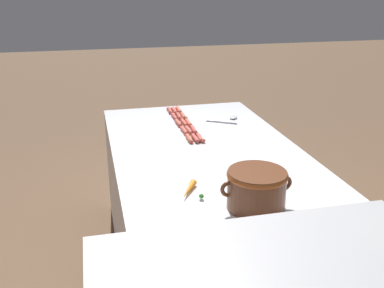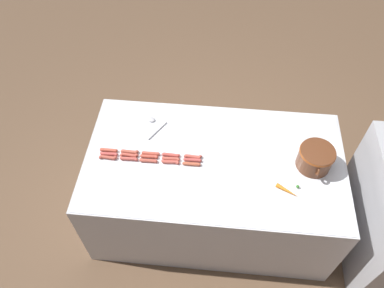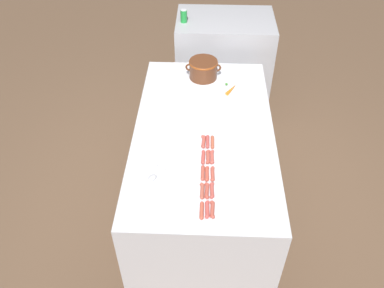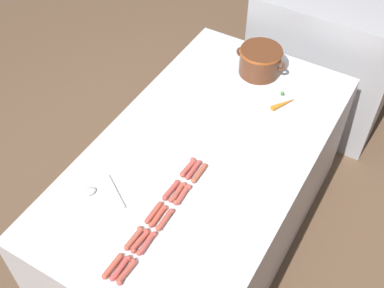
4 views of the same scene
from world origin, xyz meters
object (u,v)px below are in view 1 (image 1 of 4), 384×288
object	(u,v)px
bean_pot	(257,187)
hot_dog_6	(179,116)
hot_dog_12	(178,123)
carrot	(189,190)
hot_dog_13	(184,130)
hot_dog_9	(195,138)
hot_dog_2	(188,123)
hot_dog_10	(170,111)
hot_dog_1	(184,116)
hot_dog_4	(200,138)
hot_dog_5	(174,110)
hot_dog_3	(193,129)
hot_dog_8	(189,130)
hot_dog_7	(184,123)
hot_dog_14	(189,139)
hot_dog_11	(175,117)
hot_dog_0	(179,110)
serving_spoon	(229,119)

from	to	relation	value
bean_pot	hot_dog_6	bearing A→B (deg)	-87.88
hot_dog_12	carrot	world-z (taller)	carrot
hot_dog_13	hot_dog_9	bearing A→B (deg)	101.67
hot_dog_2	hot_dog_10	bearing A→B (deg)	-77.91
hot_dog_1	hot_dog_4	bearing A→B (deg)	89.86
hot_dog_2	hot_dog_5	size ratio (longest dim) A/B	1.00
hot_dog_3	hot_dog_6	world-z (taller)	same
hot_dog_8	hot_dog_12	xyz separation A→B (m)	(0.03, -0.16, 0.00)
hot_dog_1	hot_dog_7	world-z (taller)	same
hot_dog_14	carrot	size ratio (longest dim) A/B	0.83
hot_dog_4	hot_dog_12	world-z (taller)	same
hot_dog_8	hot_dog_11	bearing A→B (deg)	-84.51
hot_dog_7	hot_dog_12	world-z (taller)	same
hot_dog_10	bean_pot	distance (m)	1.51
hot_dog_0	bean_pot	xyz separation A→B (m)	(-0.02, 1.52, 0.08)
hot_dog_4	hot_dog_8	size ratio (longest dim) A/B	1.00
hot_dog_0	hot_dog_6	distance (m)	0.17
hot_dog_9	serving_spoon	world-z (taller)	hot_dog_9
serving_spoon	hot_dog_11	bearing A→B (deg)	-18.54
hot_dog_8	hot_dog_1	bearing A→B (deg)	-96.83
hot_dog_12	hot_dog_13	world-z (taller)	same
bean_pot	hot_dog_12	bearing A→B (deg)	-85.87
hot_dog_2	hot_dog_13	xyz separation A→B (m)	(0.06, 0.16, 0.00)
hot_dog_7	serving_spoon	distance (m)	0.33
hot_dog_0	hot_dog_4	size ratio (longest dim) A/B	1.00
hot_dog_0	bean_pot	bearing A→B (deg)	90.76
hot_dog_3	hot_dog_8	size ratio (longest dim) A/B	1.00
hot_dog_3	hot_dog_6	size ratio (longest dim) A/B	1.00
hot_dog_10	hot_dog_2	bearing A→B (deg)	102.09
hot_dog_6	carrot	distance (m)	1.18
hot_dog_5	hot_dog_14	world-z (taller)	same
hot_dog_7	hot_dog_14	bearing A→B (deg)	83.36
hot_dog_7	hot_dog_13	distance (m)	0.17
hot_dog_2	hot_dog_8	xyz separation A→B (m)	(0.03, 0.16, 0.00)
hot_dog_5	serving_spoon	bearing A→B (deg)	140.29
hot_dog_2	hot_dog_3	size ratio (longest dim) A/B	1.00
hot_dog_13	hot_dog_2	bearing A→B (deg)	-111.92
hot_dog_5	hot_dog_6	size ratio (longest dim) A/B	1.00
hot_dog_9	carrot	bearing A→B (deg)	73.94
hot_dog_13	carrot	bearing A→B (deg)	79.01
hot_dog_7	hot_dog_11	world-z (taller)	same
hot_dog_2	hot_dog_7	distance (m)	0.03
hot_dog_4	hot_dog_13	size ratio (longest dim) A/B	1.00
hot_dog_0	carrot	distance (m)	1.34
hot_dog_1	hot_dog_13	world-z (taller)	same
hot_dog_6	hot_dog_7	world-z (taller)	same
bean_pot	carrot	size ratio (longest dim) A/B	1.93
hot_dog_11	bean_pot	size ratio (longest dim) A/B	0.43
hot_dog_2	hot_dog_9	bearing A→B (deg)	84.64
hot_dog_4	hot_dog_13	bearing A→B (deg)	-67.61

